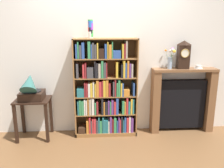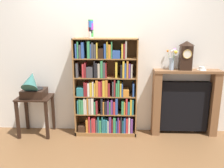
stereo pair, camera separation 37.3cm
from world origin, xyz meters
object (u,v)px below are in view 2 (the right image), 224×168
gramophone (33,87)px  flower_vase (172,60)px  mantel_clock (186,56)px  teacup_with_saucer (202,69)px  fireplace_mantel (185,103)px  side_table_left (35,107)px  cup_stack (91,29)px  bookshelf (105,92)px

gramophone → flower_vase: bearing=3.7°
mantel_clock → teacup_with_saucer: bearing=0.5°
flower_vase → fireplace_mantel: bearing=5.6°
side_table_left → flower_vase: bearing=2.4°
cup_stack → fireplace_mantel: 1.90m
bookshelf → side_table_left: size_ratio=2.44×
side_table_left → cup_stack: bearing=5.6°
side_table_left → teacup_with_saucer: size_ratio=4.65×
mantel_clock → bookshelf: bearing=-178.3°
side_table_left → gramophone: (-0.00, -0.05, 0.35)m
flower_vase → teacup_with_saucer: (0.47, 0.01, -0.14)m
cup_stack → side_table_left: size_ratio=0.42×
fireplace_mantel → side_table_left: bearing=-177.2°
cup_stack → teacup_with_saucer: cup_stack is taller
fireplace_mantel → teacup_with_saucer: bearing=-4.9°
cup_stack → gramophone: size_ratio=0.57×
cup_stack → fireplace_mantel: bearing=1.0°
side_table_left → fireplace_mantel: bearing=2.8°
gramophone → fireplace_mantel: 2.43m
gramophone → flower_vase: (2.16, 0.14, 0.41)m
cup_stack → flower_vase: size_ratio=0.80×
bookshelf → mantel_clock: (1.24, 0.04, 0.59)m
mantel_clock → teacup_with_saucer: size_ratio=3.23×
mantel_clock → teacup_with_saucer: (0.26, 0.00, -0.20)m
mantel_clock → cup_stack: bearing=-179.8°
cup_stack → gramophone: cup_stack is taller
cup_stack → mantel_clock: (1.45, 0.01, -0.40)m
cup_stack → gramophone: (-0.91, -0.14, -0.87)m
fireplace_mantel → flower_vase: size_ratio=3.20×
bookshelf → fireplace_mantel: size_ratio=1.45×
cup_stack → teacup_with_saucer: bearing=0.3°
bookshelf → side_table_left: (-1.13, -0.06, -0.24)m
teacup_with_saucer → mantel_clock: bearing=-179.5°
gramophone → mantel_clock: 2.42m
flower_vase → bookshelf: bearing=-178.1°
teacup_with_saucer → cup_stack: bearing=-179.7°
cup_stack → side_table_left: bearing=-174.4°
fireplace_mantel → mantel_clock: 0.77m
gramophone → teacup_with_saucer: (2.63, 0.14, 0.27)m
gramophone → mantel_clock: bearing=3.4°
bookshelf → teacup_with_saucer: size_ratio=11.33×
cup_stack → side_table_left: cup_stack is taller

